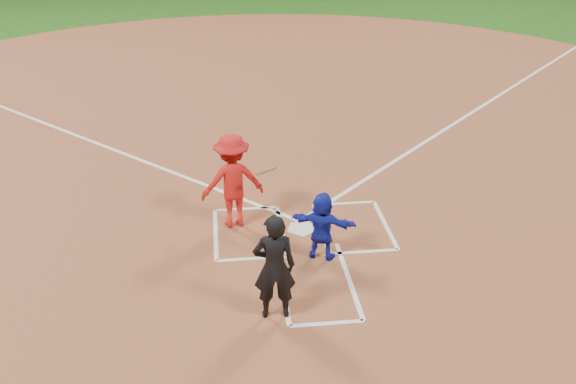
{
  "coord_description": "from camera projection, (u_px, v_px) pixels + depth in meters",
  "views": [
    {
      "loc": [
        -1.43,
        -10.23,
        5.98
      ],
      "look_at": [
        -0.3,
        -0.4,
        1.0
      ],
      "focal_mm": 40.0,
      "sensor_mm": 36.0,
      "label": 1
    }
  ],
  "objects": [
    {
      "name": "ground",
      "position": [
        302.0,
        230.0,
        11.91
      ],
      "size": [
        120.0,
        120.0,
        0.0
      ],
      "primitive_type": "plane",
      "color": "#1B4A12",
      "rests_on": "ground"
    },
    {
      "name": "chalk_markings",
      "position": [
        275.0,
        128.0,
        16.6
      ],
      "size": [
        28.35,
        17.32,
        0.01
      ],
      "color": "white",
      "rests_on": "home_plate_dirt"
    },
    {
      "name": "home_plate",
      "position": [
        302.0,
        229.0,
        11.9
      ],
      "size": [
        0.6,
        0.6,
        0.02
      ],
      "primitive_type": "cylinder",
      "rotation": [
        0.0,
        0.0,
        3.14
      ],
      "color": "silver",
      "rests_on": "home_plate_dirt"
    },
    {
      "name": "catcher",
      "position": [
        322.0,
        226.0,
        10.78
      ],
      "size": [
        1.18,
        0.76,
        1.22
      ],
      "primitive_type": "imported",
      "rotation": [
        0.0,
        0.0,
        2.75
      ],
      "color": "#1621B3",
      "rests_on": "home_plate_dirt"
    },
    {
      "name": "home_plate_dirt",
      "position": [
        272.0,
        118.0,
        17.24
      ],
      "size": [
        28.0,
        28.0,
        0.01
      ],
      "primitive_type": "cylinder",
      "color": "brown",
      "rests_on": "ground"
    },
    {
      "name": "batter_at_plate",
      "position": [
        233.0,
        181.0,
        11.67
      ],
      "size": [
        1.47,
        0.96,
        1.8
      ],
      "color": "red",
      "rests_on": "home_plate_dirt"
    },
    {
      "name": "umpire",
      "position": [
        274.0,
        267.0,
        9.23
      ],
      "size": [
        0.63,
        0.42,
        1.7
      ],
      "primitive_type": "imported",
      "rotation": [
        0.0,
        0.0,
        3.11
      ],
      "color": "black",
      "rests_on": "home_plate_dirt"
    }
  ]
}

